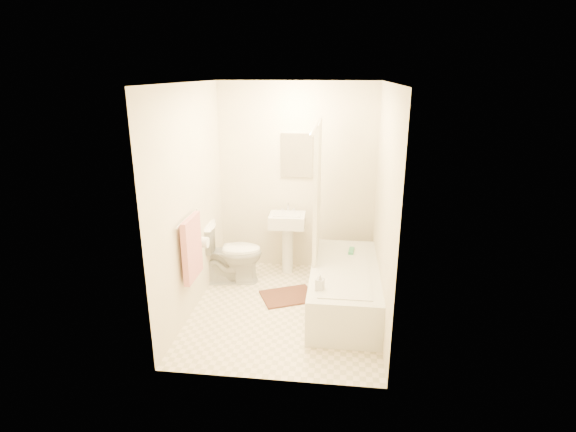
# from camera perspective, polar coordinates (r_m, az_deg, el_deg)

# --- Properties ---
(floor) EXTENTS (2.40, 2.40, 0.00)m
(floor) POSITION_cam_1_polar(r_m,az_deg,el_deg) (5.06, -0.34, -11.71)
(floor) COLOR beige
(floor) RESTS_ON ground
(ceiling) EXTENTS (2.40, 2.40, 0.00)m
(ceiling) POSITION_cam_1_polar(r_m,az_deg,el_deg) (4.40, -0.40, 16.57)
(ceiling) COLOR white
(ceiling) RESTS_ON ground
(wall_back) EXTENTS (2.00, 0.02, 2.40)m
(wall_back) POSITION_cam_1_polar(r_m,az_deg,el_deg) (5.74, 1.13, 4.79)
(wall_back) COLOR beige
(wall_back) RESTS_ON ground
(wall_left) EXTENTS (0.02, 2.40, 2.40)m
(wall_left) POSITION_cam_1_polar(r_m,az_deg,el_deg) (4.81, -12.27, 1.79)
(wall_left) COLOR beige
(wall_left) RESTS_ON ground
(wall_right) EXTENTS (0.02, 2.40, 2.40)m
(wall_right) POSITION_cam_1_polar(r_m,az_deg,el_deg) (4.58, 12.14, 0.97)
(wall_right) COLOR beige
(wall_right) RESTS_ON ground
(mirror) EXTENTS (0.40, 0.03, 0.55)m
(mirror) POSITION_cam_1_polar(r_m,az_deg,el_deg) (5.66, 1.13, 7.71)
(mirror) COLOR white
(mirror) RESTS_ON wall_back
(curtain_rod) EXTENTS (0.03, 1.70, 0.03)m
(curtain_rod) POSITION_cam_1_polar(r_m,az_deg,el_deg) (4.50, 3.64, 11.46)
(curtain_rod) COLOR silver
(curtain_rod) RESTS_ON wall_back
(shower_curtain) EXTENTS (0.04, 0.80, 1.55)m
(shower_curtain) POSITION_cam_1_polar(r_m,az_deg,el_deg) (5.04, 3.73, 3.12)
(shower_curtain) COLOR silver
(shower_curtain) RESTS_ON curtain_rod
(towel_bar) EXTENTS (0.02, 0.60, 0.02)m
(towel_bar) POSITION_cam_1_polar(r_m,az_deg,el_deg) (4.61, -12.70, -0.28)
(towel_bar) COLOR silver
(towel_bar) RESTS_ON wall_left
(towel) EXTENTS (0.06, 0.45, 0.66)m
(towel) POSITION_cam_1_polar(r_m,az_deg,el_deg) (4.70, -12.09, -4.00)
(towel) COLOR #CC7266
(towel) RESTS_ON towel_bar
(toilet_paper) EXTENTS (0.11, 0.12, 0.12)m
(toilet_paper) POSITION_cam_1_polar(r_m,az_deg,el_deg) (5.06, -10.72, -3.30)
(toilet_paper) COLOR white
(toilet_paper) RESTS_ON wall_left
(toilet) EXTENTS (0.82, 0.53, 0.75)m
(toilet) POSITION_cam_1_polar(r_m,az_deg,el_deg) (5.58, -7.23, -4.65)
(toilet) COLOR white
(toilet) RESTS_ON floor
(sink) EXTENTS (0.45, 0.37, 0.87)m
(sink) POSITION_cam_1_polar(r_m,az_deg,el_deg) (5.74, -0.08, -3.20)
(sink) COLOR silver
(sink) RESTS_ON floor
(bathtub) EXTENTS (0.73, 1.66, 0.47)m
(bathtub) POSITION_cam_1_polar(r_m,az_deg,el_deg) (5.04, 7.12, -8.97)
(bathtub) COLOR silver
(bathtub) RESTS_ON floor
(bath_mat) EXTENTS (0.72, 0.64, 0.02)m
(bath_mat) POSITION_cam_1_polar(r_m,az_deg,el_deg) (5.30, -0.01, -10.15)
(bath_mat) COLOR #502E23
(bath_mat) RESTS_ON floor
(soap_bottle) EXTENTS (0.09, 0.09, 0.17)m
(soap_bottle) POSITION_cam_1_polar(r_m,az_deg,el_deg) (4.42, 4.08, -8.36)
(soap_bottle) COLOR white
(soap_bottle) RESTS_ON bathtub
(scrub_brush) EXTENTS (0.08, 0.20, 0.04)m
(scrub_brush) POSITION_cam_1_polar(r_m,az_deg,el_deg) (5.34, 8.05, -4.42)
(scrub_brush) COLOR #3C9965
(scrub_brush) RESTS_ON bathtub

